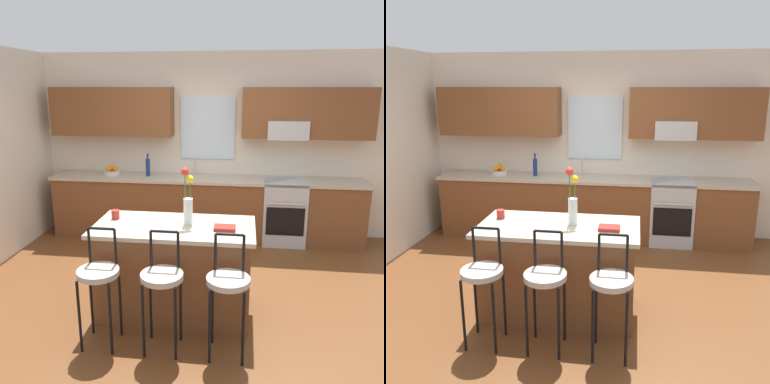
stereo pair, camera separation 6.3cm
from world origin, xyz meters
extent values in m
plane|color=brown|center=(0.00, 0.00, 0.00)|extent=(14.00, 14.00, 0.00)
cube|color=beige|center=(0.00, 2.06, 1.35)|extent=(5.60, 0.12, 2.70)
cube|color=brown|center=(-1.40, 1.83, 1.85)|extent=(1.80, 0.34, 0.70)
cube|color=brown|center=(1.40, 1.83, 1.85)|extent=(1.80, 0.34, 0.70)
cube|color=silver|center=(0.00, 1.99, 1.60)|extent=(0.81, 0.03, 0.90)
cube|color=#B7BABC|center=(1.14, 1.80, 1.62)|extent=(0.56, 0.36, 0.26)
cube|color=brown|center=(0.00, 1.70, 0.44)|extent=(4.50, 0.60, 0.88)
cube|color=#BCAD93|center=(0.00, 1.70, 0.90)|extent=(4.56, 0.64, 0.04)
cube|color=#B7BABC|center=(-0.17, 1.70, 0.85)|extent=(0.54, 0.38, 0.11)
cylinder|color=#B7BABC|center=(-0.17, 1.86, 1.03)|extent=(0.02, 0.02, 0.22)
cylinder|color=#B7BABC|center=(-0.17, 1.80, 1.14)|extent=(0.02, 0.12, 0.02)
cube|color=#B7BABC|center=(1.14, 1.68, 0.46)|extent=(0.60, 0.60, 0.92)
cube|color=black|center=(1.14, 1.38, 0.40)|extent=(0.52, 0.02, 0.40)
cylinder|color=#B7BABC|center=(1.14, 1.35, 0.66)|extent=(0.50, 0.02, 0.02)
cube|color=brown|center=(-0.09, -0.41, 0.44)|extent=(1.46, 0.70, 0.88)
cube|color=#BCAD93|center=(-0.09, -0.41, 0.90)|extent=(1.54, 0.78, 0.04)
cylinder|color=black|center=(-0.78, -1.16, 0.33)|extent=(0.02, 0.02, 0.66)
cylinder|color=black|center=(-0.51, -1.16, 0.33)|extent=(0.02, 0.02, 0.66)
cylinder|color=black|center=(-0.78, -0.89, 0.33)|extent=(0.02, 0.02, 0.66)
cylinder|color=black|center=(-0.51, -0.89, 0.33)|extent=(0.02, 0.02, 0.66)
cylinder|color=#B2ADA3|center=(-0.64, -1.02, 0.69)|extent=(0.36, 0.36, 0.05)
cylinder|color=black|center=(-0.76, -0.89, 0.87)|extent=(0.02, 0.02, 0.32)
cylinder|color=black|center=(-0.53, -0.89, 0.87)|extent=(0.02, 0.02, 0.32)
cylinder|color=black|center=(-0.64, -0.89, 1.03)|extent=(0.23, 0.02, 0.02)
cylinder|color=black|center=(-0.23, -1.16, 0.33)|extent=(0.02, 0.02, 0.66)
cylinder|color=black|center=(0.04, -1.16, 0.33)|extent=(0.02, 0.02, 0.66)
cylinder|color=black|center=(-0.23, -0.89, 0.33)|extent=(0.02, 0.02, 0.66)
cylinder|color=black|center=(0.04, -0.89, 0.33)|extent=(0.02, 0.02, 0.66)
cylinder|color=#B2ADA3|center=(-0.09, -1.02, 0.69)|extent=(0.36, 0.36, 0.05)
cylinder|color=black|center=(-0.21, -0.89, 0.87)|extent=(0.02, 0.02, 0.32)
cylinder|color=black|center=(0.02, -0.89, 0.87)|extent=(0.02, 0.02, 0.32)
cylinder|color=black|center=(-0.09, -0.89, 1.03)|extent=(0.23, 0.02, 0.02)
cylinder|color=black|center=(0.32, -1.16, 0.33)|extent=(0.02, 0.02, 0.66)
cylinder|color=black|center=(0.59, -1.16, 0.33)|extent=(0.02, 0.02, 0.66)
cylinder|color=black|center=(0.32, -0.89, 0.33)|extent=(0.02, 0.02, 0.66)
cylinder|color=black|center=(0.59, -0.89, 0.33)|extent=(0.02, 0.02, 0.66)
cylinder|color=#B2ADA3|center=(0.46, -1.02, 0.69)|extent=(0.36, 0.36, 0.05)
cylinder|color=black|center=(0.34, -0.89, 0.87)|extent=(0.02, 0.02, 0.32)
cylinder|color=black|center=(0.57, -0.89, 0.87)|extent=(0.02, 0.02, 0.32)
cylinder|color=black|center=(0.46, -0.89, 1.03)|extent=(0.23, 0.02, 0.02)
cylinder|color=silver|center=(0.04, -0.37, 1.05)|extent=(0.09, 0.09, 0.26)
cylinder|color=#3D722D|center=(0.06, -0.37, 1.18)|extent=(0.01, 0.01, 0.37)
sphere|color=yellow|center=(0.06, -0.37, 1.37)|extent=(0.07, 0.07, 0.07)
cylinder|color=#3D722D|center=(0.01, -0.37, 1.22)|extent=(0.01, 0.01, 0.44)
sphere|color=red|center=(0.01, -0.37, 1.44)|extent=(0.08, 0.08, 0.08)
cylinder|color=#A52D28|center=(-0.71, -0.29, 0.97)|extent=(0.08, 0.08, 0.09)
cube|color=maroon|center=(0.40, -0.47, 0.94)|extent=(0.20, 0.15, 0.03)
cylinder|color=silver|center=(-1.41, 1.70, 0.95)|extent=(0.24, 0.24, 0.06)
sphere|color=orange|center=(-1.36, 1.70, 1.01)|extent=(0.07, 0.07, 0.07)
sphere|color=orange|center=(-1.39, 1.75, 1.01)|extent=(0.07, 0.07, 0.07)
sphere|color=orange|center=(-1.45, 1.73, 1.01)|extent=(0.08, 0.08, 0.08)
sphere|color=orange|center=(-1.45, 1.67, 1.01)|extent=(0.08, 0.08, 0.08)
sphere|color=orange|center=(-1.41, 1.70, 1.04)|extent=(0.08, 0.08, 0.08)
cylinder|color=navy|center=(-0.86, 1.70, 1.05)|extent=(0.06, 0.06, 0.25)
cylinder|color=navy|center=(-0.86, 1.70, 1.21)|extent=(0.03, 0.03, 0.07)
cylinder|color=black|center=(-0.86, 1.70, 1.25)|extent=(0.03, 0.03, 0.02)
camera|label=1|loc=(0.55, -4.00, 2.21)|focal=37.60mm
camera|label=2|loc=(0.62, -3.99, 2.21)|focal=37.60mm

